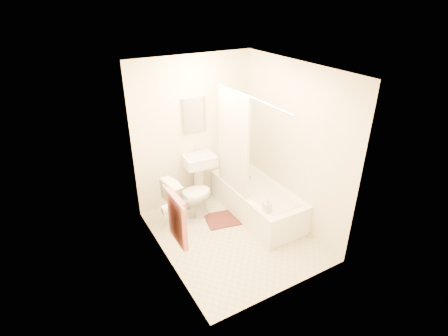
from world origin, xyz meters
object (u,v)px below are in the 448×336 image
bathtub (257,201)px  bath_mat (225,219)px  soap_bottle (267,205)px  toilet (189,197)px  sink (199,177)px

bathtub → bath_mat: (-0.53, 0.10, -0.23)m
bathtub → bath_mat: bathtub is taller
bath_mat → soap_bottle: 0.94m
toilet → sink: bearing=-52.4°
toilet → soap_bottle: toilet is taller
bath_mat → sink: bearing=98.9°
sink → bath_mat: bearing=-77.1°
bath_mat → bathtub: bearing=-10.6°
toilet → bathtub: (0.98, -0.42, -0.14)m
toilet → sink: 0.50m
sink → bathtub: sink is taller
sink → bathtub: bearing=-46.2°
bathtub → soap_bottle: (-0.26, -0.59, 0.34)m
toilet → bath_mat: (0.45, -0.32, -0.36)m
toilet → bath_mat: toilet is taller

